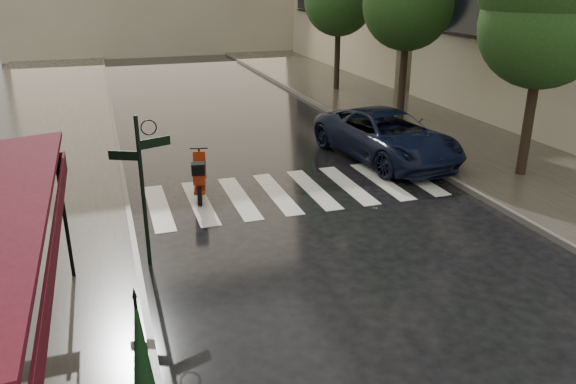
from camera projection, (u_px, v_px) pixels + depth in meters
ground at (243, 336)px, 9.18m from camera, size 120.00×120.00×0.00m
sidewalk_near at (21, 153)px, 18.46m from camera, size 6.00×60.00×0.12m
sidewalk_far at (416, 120)px, 22.80m from camera, size 5.50×60.00×0.12m
curb_near at (117, 145)px, 19.35m from camera, size 0.12×60.00×0.16m
curb_far at (353, 125)px, 21.97m from camera, size 0.12×60.00×0.16m
crosswalk at (295, 191)px, 15.37m from camera, size 7.85×3.20×0.01m
signpost at (142, 180)px, 10.83m from camera, size 1.17×0.29×3.10m
scooter at (200, 178)px, 14.77m from camera, size 0.66×1.77×1.17m
parked_car at (386, 136)px, 17.80m from camera, size 3.36×5.88×1.55m
parasol_front at (143, 374)px, 6.26m from camera, size 0.41×0.41×2.28m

